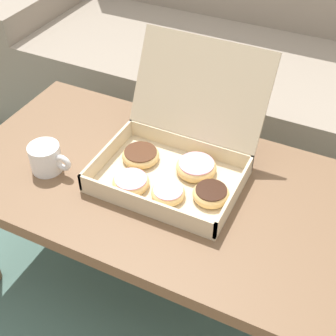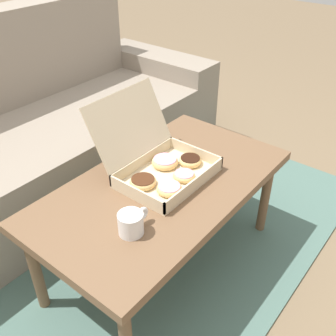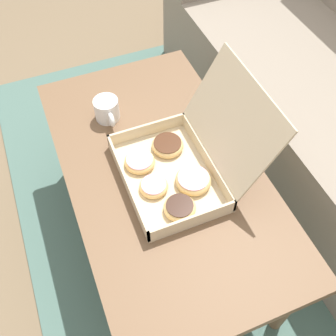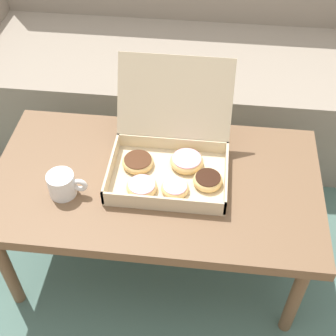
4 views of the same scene
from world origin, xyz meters
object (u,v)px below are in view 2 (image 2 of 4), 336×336
coffee_mug (131,223)px  pastry_box (161,163)px  couch (31,142)px  coffee_table (163,192)px

coffee_mug → pastry_box: bearing=23.4°
coffee_mug → couch: bearing=74.6°
coffee_table → pastry_box: bearing=46.5°
pastry_box → coffee_mug: (-0.33, -0.14, -0.01)m
couch → pastry_box: size_ratio=5.58×
pastry_box → coffee_mug: pastry_box is taller
coffee_table → pastry_box: (0.04, 0.05, 0.10)m
couch → coffee_mug: 1.08m
pastry_box → coffee_mug: size_ratio=3.17×
coffee_table → pastry_box: 0.12m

